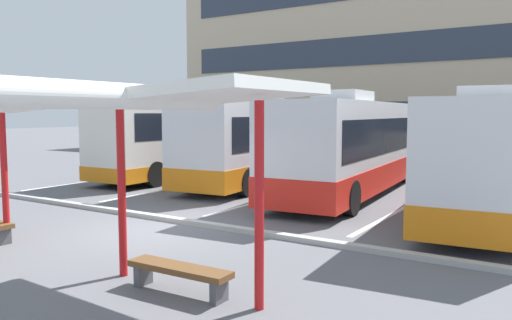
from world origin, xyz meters
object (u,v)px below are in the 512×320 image
(coach_bus_1, at_px, (272,141))
(coach_bus_2, at_px, (355,147))
(coach_bus_0, at_px, (200,136))
(waiting_shelter_1, at_px, (171,102))
(bench_2, at_px, (179,272))
(coach_bus_3, at_px, (492,154))

(coach_bus_1, xyz_separation_m, coach_bus_2, (4.31, -1.41, -0.04))
(coach_bus_0, relative_size, coach_bus_1, 0.99)
(coach_bus_0, distance_m, waiting_shelter_1, 16.12)
(coach_bus_2, relative_size, bench_2, 6.16)
(waiting_shelter_1, bearing_deg, coach_bus_0, 127.56)
(coach_bus_0, relative_size, waiting_shelter_1, 2.75)
(coach_bus_1, height_order, coach_bus_3, coach_bus_1)
(coach_bus_2, height_order, coach_bus_3, coach_bus_2)
(coach_bus_0, relative_size, coach_bus_3, 0.97)
(coach_bus_0, height_order, bench_2, coach_bus_0)
(coach_bus_0, height_order, waiting_shelter_1, coach_bus_0)
(bench_2, bearing_deg, waiting_shelter_1, -90.00)
(waiting_shelter_1, relative_size, bench_2, 2.37)
(coach_bus_0, xyz_separation_m, coach_bus_2, (8.30, -1.47, -0.14))
(coach_bus_3, distance_m, waiting_shelter_1, 11.08)
(coach_bus_3, bearing_deg, waiting_shelter_1, -106.30)
(coach_bus_2, bearing_deg, bench_2, -82.35)
(coach_bus_0, height_order, coach_bus_3, coach_bus_0)
(bench_2, bearing_deg, coach_bus_3, 73.52)
(coach_bus_0, distance_m, coach_bus_2, 8.43)
(coach_bus_1, relative_size, coach_bus_2, 1.06)
(coach_bus_2, xyz_separation_m, bench_2, (1.50, -11.14, -1.31))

